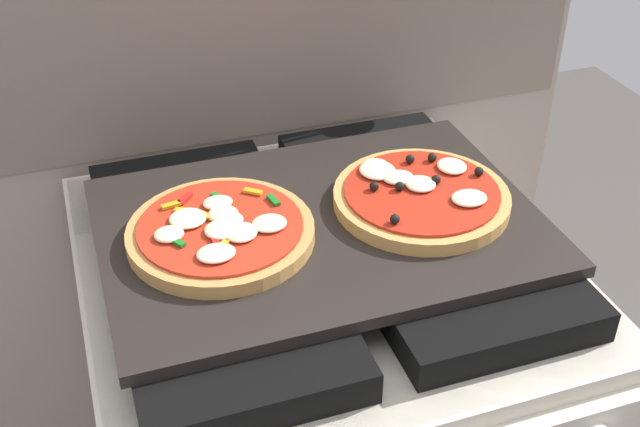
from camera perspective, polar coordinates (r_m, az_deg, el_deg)
name	(u,v)px	position (r m, az deg, el deg)	size (l,w,h in m)	color
kitchen_backsplash	(257,174)	(1.33, -4.54, 2.81)	(1.10, 0.09, 1.55)	gray
baking_tray	(320,225)	(0.99, 0.00, -0.86)	(0.54, 0.38, 0.02)	black
pizza_left	(220,231)	(0.95, -7.15, -1.22)	(0.22, 0.22, 0.03)	#C18947
pizza_right	(421,195)	(1.02, 7.23, 1.29)	(0.22, 0.22, 0.03)	tan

